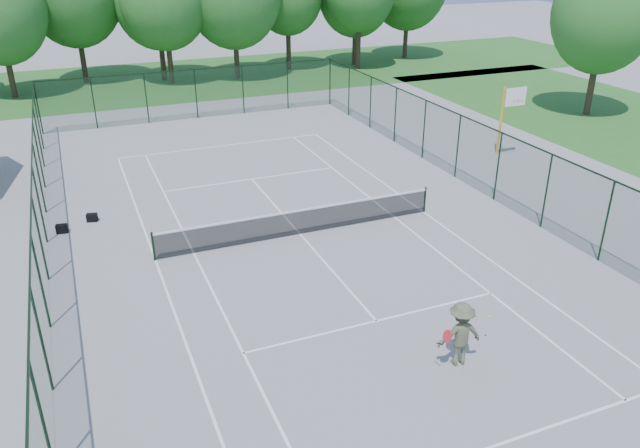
{
  "coord_description": "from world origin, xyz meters",
  "views": [
    {
      "loc": [
        -7.53,
        -20.18,
        10.51
      ],
      "look_at": [
        0.0,
        -2.0,
        1.3
      ],
      "focal_mm": 35.0,
      "sensor_mm": 36.0,
      "label": 1
    }
  ],
  "objects": [
    {
      "name": "fence_enclosure",
      "position": [
        0.0,
        0.0,
        1.56
      ],
      "size": [
        18.05,
        36.05,
        3.02
      ],
      "color": "#1B3E26",
      "rests_on": "ground"
    },
    {
      "name": "basketball_goal",
      "position": [
        13.0,
        4.61,
        2.57
      ],
      "size": [
        1.2,
        1.43,
        3.65
      ],
      "color": "gold",
      "rests_on": "ground"
    },
    {
      "name": "tennis_player",
      "position": [
        1.11,
        -9.0,
        0.92
      ],
      "size": [
        2.11,
        0.85,
        1.84
      ],
      "color": "#51573E",
      "rests_on": "ground"
    },
    {
      "name": "ground",
      "position": [
        0.0,
        0.0,
        0.0
      ],
      "size": [
        140.0,
        140.0,
        0.0
      ],
      "primitive_type": "plane",
      "color": "gray",
      "rests_on": "ground"
    },
    {
      "name": "grass_far",
      "position": [
        0.0,
        30.0,
        0.01
      ],
      "size": [
        80.0,
        16.0,
        0.01
      ],
      "primitive_type": "cube",
      "color": "#2F6B28",
      "rests_on": "ground"
    },
    {
      "name": "court_lines",
      "position": [
        0.0,
        0.0,
        0.0
      ],
      "size": [
        11.05,
        23.85,
        0.01
      ],
      "color": "white",
      "rests_on": "ground"
    },
    {
      "name": "tree_side",
      "position": [
        23.12,
        9.36,
        6.14
      ],
      "size": [
        6.15,
        6.15,
        9.74
      ],
      "color": "#3D2E21",
      "rests_on": "ground"
    },
    {
      "name": "sports_bag_b",
      "position": [
        -7.29,
        4.32,
        0.16
      ],
      "size": [
        0.46,
        0.35,
        0.32
      ],
      "primitive_type": "cube",
      "rotation": [
        0.0,
        0.0,
        -0.25
      ],
      "color": "black",
      "rests_on": "ground"
    },
    {
      "name": "sports_bag_a",
      "position": [
        -8.44,
        3.65,
        0.17
      ],
      "size": [
        0.46,
        0.32,
        0.34
      ],
      "primitive_type": "cube",
      "rotation": [
        0.0,
        0.0,
        -0.16
      ],
      "color": "black",
      "rests_on": "ground"
    },
    {
      "name": "tree_line_far",
      "position": [
        0.0,
        30.0,
        5.99
      ],
      "size": [
        39.4,
        6.4,
        9.7
      ],
      "color": "#3D2E21",
      "rests_on": "ground"
    },
    {
      "name": "tennis_net",
      "position": [
        0.0,
        0.0,
        0.58
      ],
      "size": [
        11.08,
        0.08,
        1.1
      ],
      "color": "black",
      "rests_on": "ground"
    }
  ]
}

